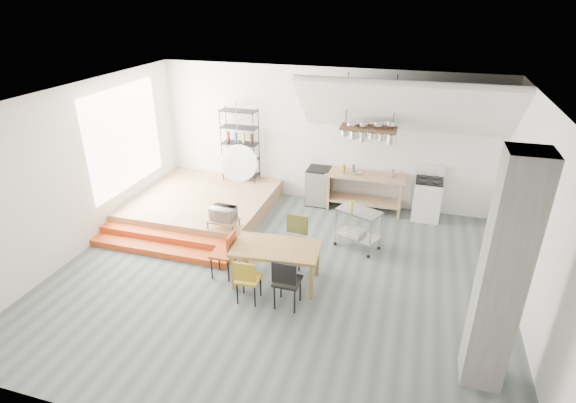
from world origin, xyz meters
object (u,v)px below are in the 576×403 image
(stove, at_px, (427,198))
(mini_fridge, at_px, (319,186))
(rolling_cart, at_px, (358,224))
(dining_table, at_px, (276,251))

(stove, relative_size, mini_fridge, 1.29)
(mini_fridge, bearing_deg, rolling_cart, -55.97)
(dining_table, relative_size, rolling_cart, 1.65)
(rolling_cart, bearing_deg, stove, 76.95)
(rolling_cart, bearing_deg, mini_fridge, 146.98)
(dining_table, bearing_deg, mini_fridge, 85.70)
(dining_table, bearing_deg, stove, 48.70)
(stove, distance_m, mini_fridge, 2.51)
(rolling_cart, xyz_separation_m, mini_fridge, (-1.23, 1.81, -0.08))
(dining_table, bearing_deg, rolling_cart, 48.20)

